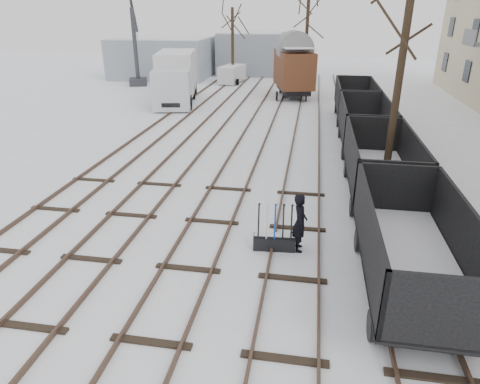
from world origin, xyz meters
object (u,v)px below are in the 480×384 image
object	(u,v)px
lorry	(175,77)
box_van_wagon	(294,68)
ground_frame	(274,241)
worker	(300,223)
crane	(137,63)
panel_van	(232,74)
freight_wagon_a	(411,260)

from	to	relation	value
lorry	box_van_wagon	bearing A→B (deg)	10.90
ground_frame	worker	bearing A→B (deg)	3.37
worker	crane	world-z (taller)	crane
worker	panel_van	size ratio (longest dim) A/B	0.46
lorry	panel_van	xyz separation A→B (m)	(2.60, 10.12, -1.07)
crane	panel_van	bearing A→B (deg)	0.31
lorry	panel_van	size ratio (longest dim) A/B	2.13
worker	lorry	size ratio (longest dim) A/B	0.22
ground_frame	lorry	xyz separation A→B (m)	(-9.86, 21.37, 1.67)
worker	box_van_wagon	bearing A→B (deg)	-2.68
ground_frame	box_van_wagon	size ratio (longest dim) A/B	0.25
box_van_wagon	panel_van	size ratio (longest dim) A/B	1.45
freight_wagon_a	panel_van	world-z (taller)	freight_wagon_a
box_van_wagon	panel_van	distance (m)	9.18
ground_frame	freight_wagon_a	xyz separation A→B (m)	(3.66, -1.60, 0.68)
box_van_wagon	worker	bearing A→B (deg)	-100.14
ground_frame	crane	distance (m)	32.89
ground_frame	freight_wagon_a	size ratio (longest dim) A/B	0.24
freight_wagon_a	lorry	size ratio (longest dim) A/B	0.71
crane	lorry	bearing A→B (deg)	-67.69
crane	box_van_wagon	bearing A→B (deg)	-30.84
worker	freight_wagon_a	xyz separation A→B (m)	(2.91, -1.70, 0.03)
freight_wagon_a	box_van_wagon	world-z (taller)	box_van_wagon
box_van_wagon	crane	world-z (taller)	crane
crane	worker	bearing A→B (deg)	-77.20
freight_wagon_a	box_van_wagon	bearing A→B (deg)	99.57
ground_frame	lorry	world-z (taller)	lorry
ground_frame	worker	xyz separation A→B (m)	(0.75, 0.10, 0.65)
box_van_wagon	ground_frame	bearing A→B (deg)	-101.86
ground_frame	panel_van	bearing A→B (deg)	98.76
box_van_wagon	crane	xyz separation A→B (m)	(-15.13, 3.58, -0.31)
freight_wagon_a	crane	xyz separation A→B (m)	(-19.63, 30.30, 1.13)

